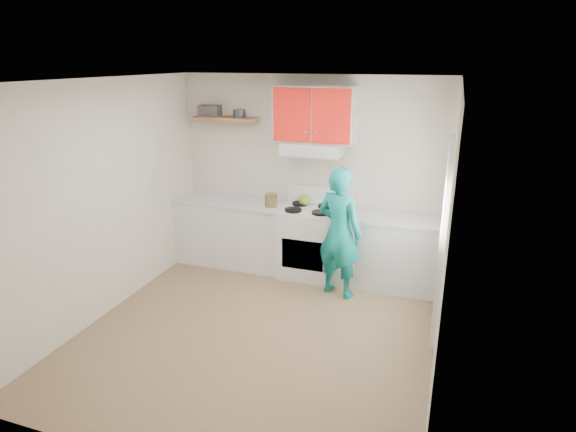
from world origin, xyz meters
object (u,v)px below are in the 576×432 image
at_px(stove, 309,242).
at_px(tin, 239,113).
at_px(person, 339,233).
at_px(crock, 271,201).
at_px(kettle, 305,200).

distance_m(stove, tin, 1.96).
bearing_deg(person, crock, -0.63).
distance_m(kettle, crock, 0.45).
distance_m(tin, crock, 1.25).
height_order(kettle, person, person).
xyz_separation_m(tin, person, (1.56, -0.65, -1.28)).
height_order(stove, person, person).
height_order(tin, crock, tin).
xyz_separation_m(kettle, person, (0.61, -0.58, -0.19)).
xyz_separation_m(stove, tin, (-1.06, 0.21, 1.63)).
bearing_deg(tin, kettle, -4.28).
relative_size(kettle, crock, 0.86).
relative_size(stove, person, 0.57).
distance_m(stove, crock, 0.75).
distance_m(kettle, person, 0.86).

